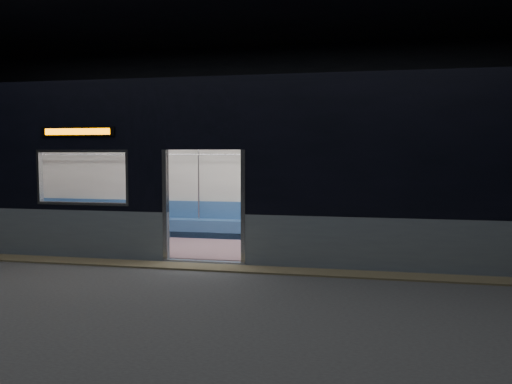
% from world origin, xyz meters
% --- Properties ---
extents(station_floor, '(24.00, 14.00, 0.01)m').
position_xyz_m(station_floor, '(0.00, 0.00, -0.01)').
color(station_floor, '#47494C').
rests_on(station_floor, ground).
extents(station_envelope, '(24.00, 14.00, 5.00)m').
position_xyz_m(station_envelope, '(0.00, 0.00, 3.66)').
color(station_envelope, black).
rests_on(station_envelope, station_floor).
extents(tactile_strip, '(22.80, 0.50, 0.03)m').
position_xyz_m(tactile_strip, '(0.00, 0.55, 0.01)').
color(tactile_strip, '#8C7F59').
rests_on(tactile_strip, station_floor).
extents(metro_car, '(18.00, 3.04, 3.35)m').
position_xyz_m(metro_car, '(-0.00, 2.54, 1.85)').
color(metro_car, '#85969F').
rests_on(metro_car, station_floor).
extents(passenger, '(0.36, 0.63, 1.28)m').
position_xyz_m(passenger, '(3.88, 3.55, 0.76)').
color(passenger, black).
rests_on(passenger, metro_car).
extents(handbag, '(0.24, 0.21, 0.11)m').
position_xyz_m(handbag, '(3.84, 3.35, 0.65)').
color(handbag, black).
rests_on(handbag, passenger).
extents(transit_map, '(1.02, 0.03, 0.66)m').
position_xyz_m(transit_map, '(3.85, 3.85, 1.48)').
color(transit_map, white).
rests_on(transit_map, metro_car).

